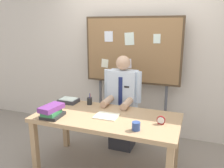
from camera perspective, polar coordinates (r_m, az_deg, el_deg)
name	(u,v)px	position (r m, az deg, el deg)	size (l,w,h in m)	color
back_wall	(135,53)	(3.85, 5.77, 7.49)	(6.40, 0.08, 2.70)	beige
desk	(106,122)	(2.85, -1.37, -9.40)	(1.73, 0.83, 0.74)	tan
person	(122,107)	(3.40, 2.59, -5.59)	(0.55, 0.56, 1.39)	#2D2D33
bulletin_board	(132,52)	(3.65, 4.95, 7.84)	(1.53, 0.09, 1.93)	#4C3823
book_stack	(52,111)	(2.84, -14.59, -6.53)	(0.23, 0.32, 0.14)	#262626
open_notebook	(107,116)	(2.79, -1.36, -7.88)	(0.27, 0.22, 0.01)	#F4EFCC
desk_clock	(161,121)	(2.63, 11.96, -8.79)	(0.09, 0.04, 0.09)	maroon
coffee_mug	(136,126)	(2.45, 5.95, -10.28)	(0.09, 0.09, 0.09)	#334C8C
pen_holder	(90,101)	(3.20, -5.53, -4.19)	(0.07, 0.07, 0.16)	#262626
paper_tray	(69,101)	(3.33, -10.65, -4.03)	(0.26, 0.20, 0.06)	#333338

